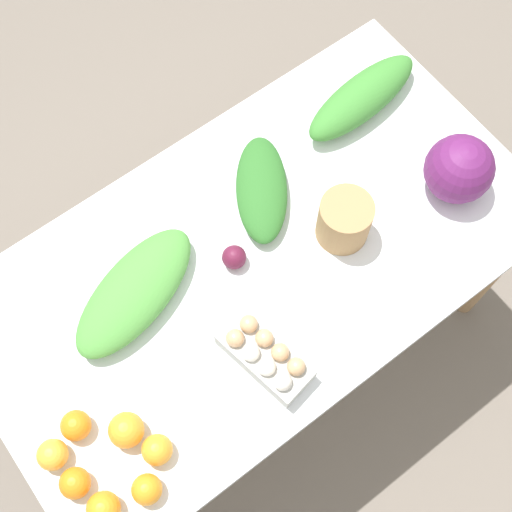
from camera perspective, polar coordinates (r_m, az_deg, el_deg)
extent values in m
plane|color=#70665B|center=(2.52, 0.00, -6.75)|extent=(8.00, 8.00, 0.00)
cube|color=silver|center=(1.82, 0.00, -0.42)|extent=(1.47, 0.80, 0.03)
cylinder|color=tan|center=(2.34, 18.58, -0.89)|extent=(0.06, 0.06, 0.73)
cylinder|color=tan|center=(2.26, -19.39, -7.08)|extent=(0.06, 0.06, 0.73)
cylinder|color=tan|center=(2.49, 7.86, 10.87)|extent=(0.06, 0.06, 0.73)
sphere|color=#601E5B|center=(1.88, 15.94, 6.71)|extent=(0.18, 0.18, 0.18)
cube|color=#B7B7B2|center=(1.69, 0.74, -8.08)|extent=(0.14, 0.25, 0.06)
sphere|color=tan|center=(1.66, -1.69, -6.60)|extent=(0.04, 0.04, 0.04)
sphere|color=white|center=(1.65, -0.43, -7.72)|extent=(0.04, 0.04, 0.04)
sphere|color=white|center=(1.64, 0.84, -8.86)|extent=(0.04, 0.04, 0.04)
sphere|color=white|center=(1.64, 2.14, -10.00)|extent=(0.04, 0.04, 0.04)
sphere|color=tan|center=(1.67, -0.58, -5.47)|extent=(0.04, 0.04, 0.04)
sphere|color=tan|center=(1.66, 0.67, -6.59)|extent=(0.04, 0.04, 0.04)
sphere|color=tan|center=(1.65, 1.94, -7.71)|extent=(0.04, 0.04, 0.04)
sphere|color=tan|center=(1.65, 3.23, -8.83)|extent=(0.04, 0.04, 0.04)
cylinder|color=#A87F51|center=(1.78, 7.08, 2.85)|extent=(0.13, 0.13, 0.14)
ellipsoid|color=#4C933D|center=(1.75, -9.68, -2.86)|extent=(0.42, 0.28, 0.09)
ellipsoid|color=#3D8433|center=(2.00, 8.47, 12.44)|extent=(0.39, 0.16, 0.09)
ellipsoid|color=#2D6B28|center=(1.85, 0.45, 5.37)|extent=(0.29, 0.33, 0.07)
sphere|color=#5B1933|center=(1.77, -1.76, -0.10)|extent=(0.06, 0.06, 0.06)
sphere|color=#F9A833|center=(1.71, -15.97, -15.04)|extent=(0.07, 0.07, 0.07)
sphere|color=orange|center=(1.67, -12.10, -19.16)|extent=(0.08, 0.08, 0.08)
sphere|color=orange|center=(1.69, -14.28, -17.20)|extent=(0.07, 0.07, 0.07)
sphere|color=orange|center=(1.67, -10.34, -13.54)|extent=(0.08, 0.08, 0.08)
sphere|color=orange|center=(1.66, -8.73, -17.98)|extent=(0.07, 0.07, 0.07)
sphere|color=orange|center=(1.70, -14.22, -13.01)|extent=(0.07, 0.07, 0.07)
sphere|color=orange|center=(1.66, -7.92, -15.11)|extent=(0.07, 0.07, 0.07)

